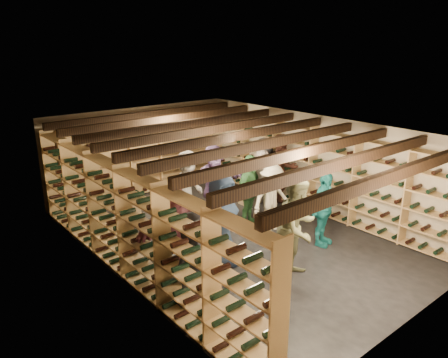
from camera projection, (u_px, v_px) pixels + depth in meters
name	position (u px, v px, depth m)	size (l,w,h in m)	color
ground	(234.00, 237.00, 9.63)	(8.00, 8.00, 0.00)	black
walls	(234.00, 185.00, 9.26)	(5.52, 8.02, 2.40)	#BEAD93
ceiling	(235.00, 130.00, 8.89)	(5.50, 8.00, 0.01)	beige
ceiling_joists	(235.00, 136.00, 8.93)	(5.40, 7.12, 0.18)	black
wine_rack_left	(125.00, 222.00, 7.74)	(0.32, 7.50, 2.15)	tan
wine_rack_right	(312.00, 169.00, 10.86)	(0.32, 7.50, 2.15)	tan
wine_rack_back	(144.00, 155.00, 12.10)	(4.70, 0.30, 2.15)	tan
crate_stack_left	(128.00, 207.00, 10.42)	(0.52, 0.36, 0.68)	tan
crate_stack_right	(167.00, 196.00, 11.35)	(0.56, 0.43, 0.51)	tan
crate_loose	(249.00, 200.00, 11.56)	(0.50, 0.33, 0.17)	tan
person_0	(194.00, 260.00, 6.92)	(0.80, 0.52, 1.64)	black
person_1	(201.00, 243.00, 7.53)	(0.59, 0.39, 1.62)	black
person_2	(297.00, 228.00, 7.76)	(0.93, 0.72, 1.91)	brown
person_3	(272.00, 198.00, 9.77)	(1.00, 0.57, 1.54)	beige
person_4	(323.00, 209.00, 9.04)	(0.94, 0.39, 1.60)	#176F70
person_5	(172.00, 227.00, 7.91)	(1.68, 0.54, 1.81)	brown
person_6	(221.00, 222.00, 8.12)	(0.90, 0.59, 1.84)	#20304D
person_7	(263.00, 185.00, 10.38)	(0.62, 0.41, 1.71)	gray
person_8	(282.00, 171.00, 11.14)	(0.92, 0.72, 1.89)	#402018
person_9	(188.00, 188.00, 10.13)	(1.12, 0.64, 1.73)	#A69E97
person_10	(249.00, 191.00, 9.98)	(0.99, 0.41, 1.69)	#27522A
person_11	(214.00, 180.00, 10.60)	(1.64, 0.52, 1.77)	#7C5A97
person_12	(264.00, 169.00, 11.64)	(0.83, 0.54, 1.71)	#35353A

